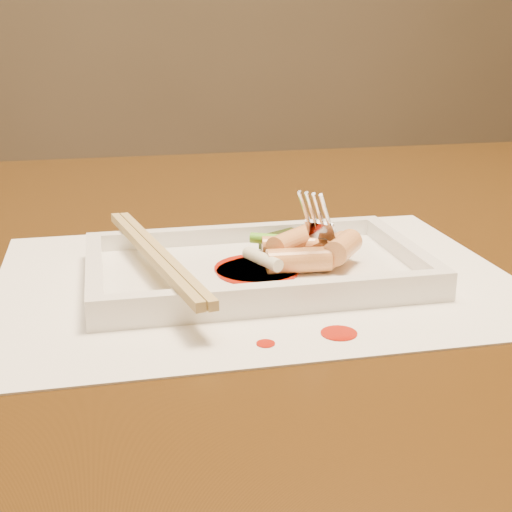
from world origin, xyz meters
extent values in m
cube|color=black|center=(0.00, 0.00, 0.73)|extent=(1.40, 0.90, 0.04)
cube|color=white|center=(-0.01, -0.11, 0.75)|extent=(0.40, 0.30, 0.00)
cylinder|color=#A61304|center=(0.02, -0.23, 0.75)|extent=(0.02, 0.02, 0.00)
cylinder|color=#A61304|center=(-0.03, -0.23, 0.75)|extent=(0.01, 0.01, 0.00)
cube|color=white|center=(-0.01, -0.11, 0.76)|extent=(0.26, 0.16, 0.01)
cube|color=white|center=(-0.01, -0.04, 0.77)|extent=(0.26, 0.01, 0.01)
cube|color=white|center=(-0.01, -0.18, 0.77)|extent=(0.26, 0.01, 0.01)
cube|color=white|center=(-0.14, -0.11, 0.77)|extent=(0.01, 0.14, 0.01)
cube|color=white|center=(0.11, -0.11, 0.77)|extent=(0.01, 0.14, 0.01)
cube|color=black|center=(0.02, -0.07, 0.77)|extent=(0.05, 0.04, 0.01)
cylinder|color=#EAEACC|center=(-0.01, -0.12, 0.77)|extent=(0.03, 0.04, 0.01)
cylinder|color=#4AAD1B|center=(0.03, -0.09, 0.77)|extent=(0.08, 0.05, 0.01)
cube|color=tan|center=(-0.10, -0.11, 0.78)|extent=(0.05, 0.23, 0.01)
cube|color=tan|center=(-0.09, -0.11, 0.78)|extent=(0.05, 0.23, 0.01)
cylinder|color=#A61304|center=(-0.01, -0.11, 0.76)|extent=(0.07, 0.07, 0.00)
cylinder|color=#A61304|center=(-0.01, -0.11, 0.76)|extent=(0.05, 0.05, 0.00)
cylinder|color=#A61304|center=(-0.01, -0.12, 0.76)|extent=(0.06, 0.06, 0.00)
cylinder|color=#EAB36D|center=(0.04, -0.11, 0.77)|extent=(0.02, 0.05, 0.02)
cylinder|color=#EAB36D|center=(0.02, -0.09, 0.77)|extent=(0.05, 0.02, 0.02)
cylinder|color=#EAB36D|center=(0.02, -0.10, 0.78)|extent=(0.05, 0.04, 0.02)
cylinder|color=#EAB36D|center=(0.05, -0.10, 0.77)|extent=(0.04, 0.04, 0.02)
cylinder|color=#EAB36D|center=(0.02, -0.13, 0.77)|extent=(0.05, 0.02, 0.02)
cylinder|color=#EAB36D|center=(0.05, -0.12, 0.78)|extent=(0.04, 0.04, 0.02)
camera|label=1|loc=(-0.13, -0.63, 0.95)|focal=50.00mm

